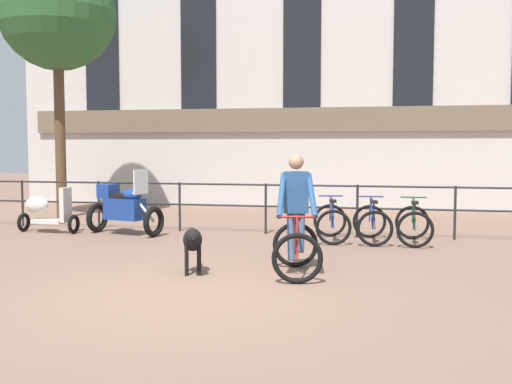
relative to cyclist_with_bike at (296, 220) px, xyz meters
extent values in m
plane|color=#7A5B4C|center=(-1.17, -1.49, -0.76)|extent=(60.00, 60.00, 0.00)
cylinder|color=#232326|center=(-6.79, 3.71, -0.24)|extent=(0.05, 0.05, 1.05)
cylinder|color=#232326|center=(-4.92, 3.71, -0.24)|extent=(0.05, 0.05, 1.05)
cylinder|color=#232326|center=(-3.04, 3.71, -0.24)|extent=(0.05, 0.05, 1.05)
cylinder|color=#232326|center=(-1.17, 3.71, -0.24)|extent=(0.05, 0.05, 1.05)
cylinder|color=#232326|center=(0.71, 3.71, -0.24)|extent=(0.05, 0.05, 1.05)
cylinder|color=#232326|center=(2.58, 3.71, -0.24)|extent=(0.05, 0.05, 1.05)
cylinder|color=#232326|center=(-1.17, 3.71, 0.26)|extent=(15.00, 0.04, 0.04)
cylinder|color=#232326|center=(-1.17, 3.71, -0.19)|extent=(15.00, 0.04, 0.04)
cube|color=beige|center=(-1.17, 9.51, 3.98)|extent=(18.00, 0.60, 9.48)
cube|color=brown|center=(-1.17, 9.15, 1.84)|extent=(17.10, 0.12, 0.70)
cube|color=black|center=(-7.47, 9.18, 4.45)|extent=(1.10, 0.06, 5.31)
cube|color=black|center=(-4.32, 9.18, 4.45)|extent=(1.10, 0.06, 5.31)
cube|color=black|center=(-1.17, 9.18, 4.45)|extent=(1.10, 0.06, 5.31)
cube|color=black|center=(1.98, 9.18, 4.45)|extent=(1.10, 0.06, 5.31)
torus|color=black|center=(0.12, -0.68, -0.42)|extent=(0.68, 0.18, 0.68)
torus|color=black|center=(-0.07, 0.41, -0.42)|extent=(0.68, 0.18, 0.68)
cylinder|color=maroon|center=(0.04, -0.25, -0.19)|extent=(0.12, 0.49, 0.60)
cylinder|color=maroon|center=(-0.01, 0.07, -0.22)|extent=(0.07, 0.23, 0.52)
cylinder|color=maroon|center=(0.03, -0.16, 0.07)|extent=(0.15, 0.66, 0.10)
cylinder|color=maroon|center=(-0.03, 0.19, -0.45)|extent=(0.10, 0.44, 0.08)
cylinder|color=maroon|center=(-0.05, 0.29, -0.19)|extent=(0.07, 0.26, 0.47)
cylinder|color=maroon|center=(0.10, -0.58, -0.16)|extent=(0.07, 0.23, 0.54)
cylinder|color=maroon|center=(0.08, -0.48, 0.10)|extent=(0.48, 0.11, 0.03)
cube|color=black|center=(-0.03, 0.17, 0.06)|extent=(0.16, 0.26, 0.05)
cube|color=navy|center=(-0.03, 0.17, 0.39)|extent=(0.39, 0.28, 0.60)
sphere|color=#A87A5B|center=(-0.03, 0.17, 0.83)|extent=(0.22, 0.22, 0.22)
cylinder|color=navy|center=(-0.18, -0.19, 0.37)|extent=(0.13, 0.72, 0.60)
cylinder|color=navy|center=(0.23, -0.12, 0.37)|extent=(0.26, 0.71, 0.60)
cylinder|color=#384766|center=(-0.08, 0.06, -0.25)|extent=(0.19, 0.32, 0.69)
cylinder|color=#384766|center=(0.06, 0.08, -0.19)|extent=(0.13, 0.31, 0.58)
ellipsoid|color=black|center=(-1.44, -0.32, -0.28)|extent=(0.42, 0.55, 0.32)
cylinder|color=black|center=(-1.38, -0.51, -0.26)|extent=(0.22, 0.22, 0.17)
sphere|color=black|center=(-1.33, -0.66, -0.19)|extent=(0.19, 0.19, 0.19)
cone|color=black|center=(-1.30, -0.74, -0.21)|extent=(0.14, 0.14, 0.11)
cylinder|color=black|center=(-1.54, -0.04, -0.22)|extent=(0.11, 0.18, 0.12)
cylinder|color=black|center=(-1.47, -0.50, -0.55)|extent=(0.06, 0.06, 0.42)
cylinder|color=black|center=(-1.31, -0.44, -0.55)|extent=(0.06, 0.06, 0.42)
cylinder|color=black|center=(-1.58, -0.20, -0.55)|extent=(0.06, 0.06, 0.42)
cylinder|color=black|center=(-1.41, -0.14, -0.55)|extent=(0.06, 0.06, 0.42)
torus|color=black|center=(-3.28, 2.82, -0.45)|extent=(0.27, 0.63, 0.62)
torus|color=black|center=(-4.70, 3.19, -0.45)|extent=(0.27, 0.63, 0.62)
cube|color=navy|center=(-3.99, 3.00, -0.23)|extent=(0.88, 0.59, 0.44)
ellipsoid|color=navy|center=(-3.81, 2.96, 0.07)|extent=(0.55, 0.43, 0.24)
cube|color=black|center=(-4.09, 3.03, 0.04)|extent=(0.62, 0.43, 0.10)
cylinder|color=#B2B2B7|center=(-3.46, 2.86, -0.27)|extent=(0.41, 0.16, 0.41)
cube|color=silver|center=(-3.58, 2.90, 0.34)|extent=(0.14, 0.43, 0.50)
cube|color=navy|center=(-4.40, 3.11, 0.13)|extent=(0.40, 0.43, 0.28)
torus|color=black|center=(0.17, 3.58, -0.43)|extent=(0.66, 0.16, 0.66)
torus|color=black|center=(0.33, 2.54, -0.43)|extent=(0.66, 0.16, 0.66)
cylinder|color=navy|center=(0.23, 3.17, -0.20)|extent=(0.10, 0.47, 0.58)
cylinder|color=navy|center=(0.28, 2.86, -0.24)|extent=(0.06, 0.22, 0.51)
cylinder|color=navy|center=(0.25, 3.08, 0.05)|extent=(0.13, 0.63, 0.10)
cylinder|color=navy|center=(0.30, 2.75, -0.46)|extent=(0.09, 0.42, 0.07)
cylinder|color=navy|center=(0.31, 2.65, -0.21)|extent=(0.06, 0.25, 0.46)
cylinder|color=navy|center=(0.19, 3.49, -0.18)|extent=(0.06, 0.21, 0.52)
cylinder|color=navy|center=(0.20, 3.39, 0.08)|extent=(0.48, 0.10, 0.03)
cube|color=black|center=(0.29, 2.77, 0.03)|extent=(0.15, 0.26, 0.05)
torus|color=black|center=(0.95, 3.58, -0.43)|extent=(0.66, 0.14, 0.66)
torus|color=black|center=(1.07, 2.54, -0.43)|extent=(0.66, 0.14, 0.66)
cylinder|color=navy|center=(1.00, 3.17, -0.20)|extent=(0.09, 0.47, 0.58)
cylinder|color=navy|center=(1.04, 2.86, -0.24)|extent=(0.06, 0.22, 0.51)
cylinder|color=navy|center=(1.01, 3.08, 0.05)|extent=(0.11, 0.63, 0.10)
cylinder|color=navy|center=(1.05, 2.75, -0.46)|extent=(0.07, 0.42, 0.07)
cylinder|color=navy|center=(1.06, 2.65, -0.21)|extent=(0.05, 0.25, 0.46)
cylinder|color=navy|center=(0.96, 3.49, -0.18)|extent=(0.05, 0.21, 0.52)
cylinder|color=navy|center=(0.97, 3.39, 0.08)|extent=(0.48, 0.08, 0.03)
cube|color=black|center=(1.05, 2.77, 0.03)|extent=(0.15, 0.25, 0.05)
torus|color=black|center=(1.77, 3.58, -0.43)|extent=(0.66, 0.06, 0.66)
torus|color=black|center=(1.78, 2.53, -0.43)|extent=(0.66, 0.06, 0.66)
cylinder|color=#194C2D|center=(1.78, 3.18, -0.20)|extent=(0.03, 0.47, 0.58)
cylinder|color=#194C2D|center=(1.78, 2.86, -0.24)|extent=(0.03, 0.22, 0.51)
cylinder|color=#194C2D|center=(1.78, 3.08, 0.05)|extent=(0.03, 0.63, 0.10)
cylinder|color=#194C2D|center=(1.78, 2.74, -0.46)|extent=(0.03, 0.42, 0.07)
cylinder|color=#194C2D|center=(1.78, 2.65, -0.21)|extent=(0.02, 0.25, 0.46)
cylinder|color=#194C2D|center=(1.77, 3.49, -0.18)|extent=(0.03, 0.21, 0.52)
cylinder|color=#194C2D|center=(1.77, 3.40, 0.08)|extent=(0.48, 0.03, 0.03)
cube|color=black|center=(1.78, 2.77, 0.03)|extent=(0.12, 0.24, 0.05)
torus|color=black|center=(-5.08, 2.90, -0.56)|extent=(0.10, 0.40, 0.40)
torus|color=black|center=(-6.28, 2.96, -0.56)|extent=(0.10, 0.40, 0.40)
cube|color=beige|center=(-5.68, 2.93, -0.52)|extent=(0.68, 0.31, 0.08)
cube|color=beige|center=(-5.26, 2.91, -0.16)|extent=(0.12, 0.32, 0.72)
ellipsoid|color=beige|center=(-5.95, 2.94, -0.18)|extent=(0.53, 0.33, 0.36)
cylinder|color=brown|center=(-6.79, 5.39, 1.42)|extent=(0.26, 0.26, 4.36)
sphere|color=#2D5B2D|center=(-6.79, 5.39, 4.39)|extent=(2.88, 2.88, 2.88)
camera|label=1|loc=(1.20, -8.39, 1.04)|focal=42.00mm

